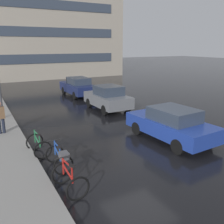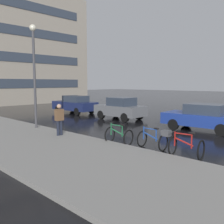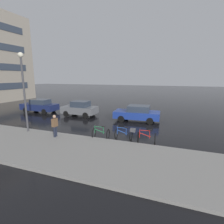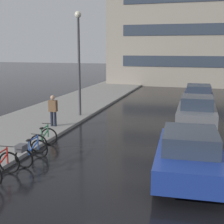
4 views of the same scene
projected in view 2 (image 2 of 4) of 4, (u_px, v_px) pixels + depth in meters
ground_plane at (199, 139)px, 12.03m from camera, size 140.00×140.00×0.00m
bicycle_nearest at (186, 147)px, 9.02m from camera, size 0.84×1.19×0.96m
bicycle_second at (156, 138)px, 10.09m from camera, size 0.70×1.36×0.93m
bicycle_third at (119, 135)px, 11.00m from camera, size 0.82×1.15×0.95m
car_blue at (203, 117)px, 14.13m from camera, size 2.18×4.39×1.53m
car_grey at (120, 108)px, 18.54m from camera, size 1.92×3.78×1.64m
car_navy at (75, 104)px, 22.30m from camera, size 1.90×4.37×1.58m
pedestrian at (59, 119)px, 12.21m from camera, size 0.40×0.24×1.69m
streetlamp at (34, 65)px, 14.01m from camera, size 0.37×0.37×5.92m
building_facade_main at (4, 48)px, 32.70m from camera, size 21.02×8.82×14.61m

